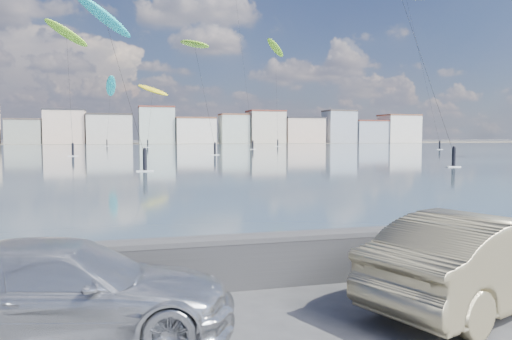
% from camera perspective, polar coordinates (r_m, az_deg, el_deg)
% --- Properties ---
extents(bay_water, '(500.00, 177.00, 0.00)m').
position_cam_1_polar(bay_water, '(98.06, -14.00, 2.09)').
color(bay_water, '#333F52').
rests_on(bay_water, ground).
extents(far_shore_strip, '(500.00, 60.00, 0.00)m').
position_cam_1_polar(far_shore_strip, '(206.53, -14.58, 2.98)').
color(far_shore_strip, '#4C473D').
rests_on(far_shore_strip, ground).
extents(seawall, '(400.00, 0.36, 1.08)m').
position_cam_1_polar(seawall, '(9.68, -3.78, -10.23)').
color(seawall, '#28282B').
rests_on(seawall, ground).
extents(far_buildings, '(240.79, 13.26, 14.60)m').
position_cam_1_polar(far_buildings, '(192.55, -14.18, 4.72)').
color(far_buildings, gray).
rests_on(far_buildings, ground).
extents(car_silver, '(5.15, 2.74, 1.42)m').
position_cam_1_polar(car_silver, '(7.93, -20.86, -12.71)').
color(car_silver, silver).
rests_on(car_silver, ground).
extents(car_champagne, '(5.22, 3.37, 1.63)m').
position_cam_1_polar(car_champagne, '(9.59, 24.55, -9.29)').
color(car_champagne, tan).
rests_on(car_champagne, ground).
extents(kitesurfer_2, '(9.17, 10.62, 17.63)m').
position_cam_1_polar(kitesurfer_2, '(139.24, -11.72, 8.86)').
color(kitesurfer_2, yellow).
rests_on(kitesurfer_2, ground).
extents(kitesurfer_5, '(6.16, 19.71, 21.06)m').
position_cam_1_polar(kitesurfer_5, '(91.71, -7.05, 14.00)').
color(kitesurfer_5, '#8CD826').
rests_on(kitesurfer_5, ground).
extents(kitesurfer_6, '(7.90, 15.42, 32.13)m').
position_cam_1_polar(kitesurfer_6, '(153.49, 2.24, 13.64)').
color(kitesurfer_6, '#8CD826').
rests_on(kitesurfer_6, ground).
extents(kitesurfer_7, '(7.53, 15.96, 17.00)m').
position_cam_1_polar(kitesurfer_7, '(54.84, -16.88, 16.20)').
color(kitesurfer_7, '#19BFBF').
rests_on(kitesurfer_7, ground).
extents(kitesurfer_10, '(3.59, 16.42, 21.47)m').
position_cam_1_polar(kitesurfer_10, '(160.23, -16.25, 9.14)').
color(kitesurfer_10, '#19BFBF').
rests_on(kitesurfer_10, ground).
extents(kitesurfer_15, '(7.89, 17.30, 22.96)m').
position_cam_1_polar(kitesurfer_15, '(92.75, -20.84, 14.21)').
color(kitesurfer_15, '#8CD826').
rests_on(kitesurfer_15, ground).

